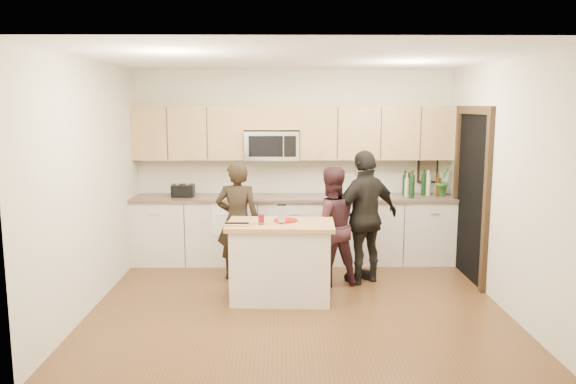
{
  "coord_description": "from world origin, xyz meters",
  "views": [
    {
      "loc": [
        -0.17,
        -6.09,
        2.21
      ],
      "look_at": [
        -0.1,
        0.35,
        1.21
      ],
      "focal_mm": 35.0,
      "sensor_mm": 36.0,
      "label": 1
    }
  ],
  "objects_px": {
    "island": "(281,261)",
    "woman_right": "(365,217)",
    "woman_left": "(238,221)",
    "toaster": "(183,191)",
    "woman_center": "(330,226)"
  },
  "relations": [
    {
      "from": "toaster",
      "to": "woman_left",
      "type": "height_order",
      "value": "woman_left"
    },
    {
      "from": "toaster",
      "to": "woman_center",
      "type": "xyz_separation_m",
      "value": [
        1.98,
        -1.02,
        -0.29
      ]
    },
    {
      "from": "woman_left",
      "to": "woman_right",
      "type": "xyz_separation_m",
      "value": [
        1.6,
        -0.16,
        0.08
      ]
    },
    {
      "from": "woman_left",
      "to": "toaster",
      "type": "bearing_deg",
      "value": -41.53
    },
    {
      "from": "toaster",
      "to": "woman_right",
      "type": "height_order",
      "value": "woman_right"
    },
    {
      "from": "island",
      "to": "woman_right",
      "type": "bearing_deg",
      "value": 33.6
    },
    {
      "from": "island",
      "to": "toaster",
      "type": "xyz_separation_m",
      "value": [
        -1.37,
        1.57,
        0.57
      ]
    },
    {
      "from": "island",
      "to": "toaster",
      "type": "relative_size",
      "value": 4.03
    },
    {
      "from": "woman_center",
      "to": "toaster",
      "type": "bearing_deg",
      "value": -40.01
    },
    {
      "from": "woman_left",
      "to": "woman_center",
      "type": "bearing_deg",
      "value": 169.68
    },
    {
      "from": "island",
      "to": "woman_right",
      "type": "height_order",
      "value": "woman_right"
    },
    {
      "from": "woman_left",
      "to": "woman_center",
      "type": "distance_m",
      "value": 1.19
    },
    {
      "from": "woman_left",
      "to": "woman_right",
      "type": "bearing_deg",
      "value": 175.96
    },
    {
      "from": "toaster",
      "to": "woman_center",
      "type": "height_order",
      "value": "woman_center"
    },
    {
      "from": "island",
      "to": "toaster",
      "type": "distance_m",
      "value": 2.16
    }
  ]
}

